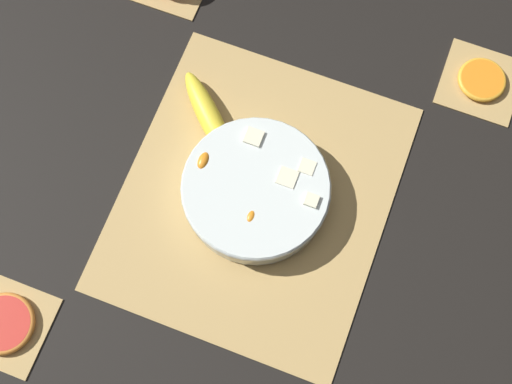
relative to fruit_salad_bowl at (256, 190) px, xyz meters
name	(u,v)px	position (x,y,z in m)	size (l,w,h in m)	color
ground_plane	(256,197)	(0.00, 0.00, -0.04)	(6.00, 6.00, 0.00)	black
bamboo_mat_center	(256,196)	(0.00, 0.00, -0.03)	(0.49, 0.43, 0.01)	tan
coaster_mat_near_right	(480,82)	(0.33, -0.29, -0.03)	(0.13, 0.13, 0.01)	tan
coaster_mat_far_left	(6,324)	(-0.33, 0.29, -0.03)	(0.13, 0.13, 0.01)	tan
fruit_salad_bowl	(256,190)	(0.00, 0.00, 0.00)	(0.24, 0.24, 0.06)	silver
whole_banana	(209,117)	(0.09, 0.12, -0.01)	(0.15, 0.16, 0.04)	yellow
orange_slice_whole	(482,80)	(0.33, -0.29, -0.03)	(0.08, 0.08, 0.01)	orange
grapefruit_slice	(4,323)	(-0.33, 0.29, -0.02)	(0.10, 0.10, 0.01)	red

